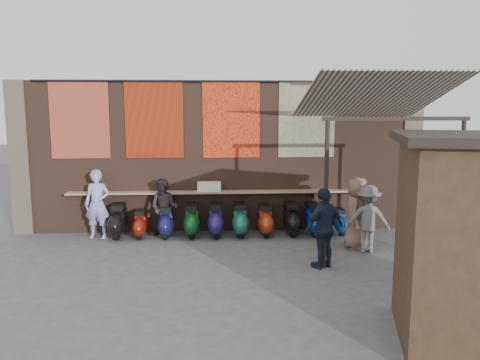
{
  "coord_description": "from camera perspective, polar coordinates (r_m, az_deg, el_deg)",
  "views": [
    {
      "loc": [
        -0.19,
        -9.84,
        3.27
      ],
      "look_at": [
        0.46,
        1.2,
        1.59
      ],
      "focal_mm": 35.0,
      "sensor_mm": 36.0,
      "label": 1
    }
  ],
  "objects": [
    {
      "name": "scooter_stool_5",
      "position": [
        12.19,
        0.01,
        -4.89
      ],
      "size": [
        0.4,
        0.88,
        0.83
      ],
      "primitive_type": null,
      "color": "#186254",
      "rests_on": "ground"
    },
    {
      "name": "scooter_stool_7",
      "position": [
        12.39,
        6.28,
        -4.73
      ],
      "size": [
        0.39,
        0.87,
        0.83
      ],
      "primitive_type": null,
      "color": "black",
      "rests_on": "ground"
    },
    {
      "name": "awning_ledger",
      "position": [
        12.89,
        13.57,
        11.44
      ],
      "size": [
        3.3,
        0.08,
        0.12
      ],
      "primitive_type": "cube",
      "color": "#33261C",
      "rests_on": "brick_wall"
    },
    {
      "name": "pier_right",
      "position": [
        13.71,
        19.85,
        2.82
      ],
      "size": [
        0.5,
        0.5,
        4.0
      ],
      "primitive_type": "cube",
      "color": "#4C4238",
      "rests_on": "ground"
    },
    {
      "name": "brick_wall",
      "position": [
        12.6,
        -2.47,
        2.86
      ],
      "size": [
        10.0,
        0.4,
        4.0
      ],
      "primitive_type": "cube",
      "color": "brown",
      "rests_on": "ground"
    },
    {
      "name": "awning_post_right",
      "position": [
        10.69,
        25.16,
        -1.44
      ],
      "size": [
        0.09,
        0.09,
        3.1
      ],
      "primitive_type": "cylinder",
      "color": "black",
      "rests_on": "ground"
    },
    {
      "name": "scooter_stool_3",
      "position": [
        12.2,
        -5.85,
        -4.94
      ],
      "size": [
        0.39,
        0.87,
        0.83
      ],
      "primitive_type": null,
      "color": "#0F4E1D",
      "rests_on": "ground"
    },
    {
      "name": "scooter_stool_6",
      "position": [
        12.26,
        3.1,
        -4.9
      ],
      "size": [
        0.38,
        0.84,
        0.8
      ],
      "primitive_type": null,
      "color": "#993014",
      "rests_on": "ground"
    },
    {
      "name": "shopper_grey",
      "position": [
        11.12,
        15.32,
        -4.6
      ],
      "size": [
        1.11,
        0.78,
        1.56
      ],
      "primitive_type": "imported",
      "rotation": [
        0.0,
        0.0,
        2.93
      ],
      "color": "slate",
      "rests_on": "ground"
    },
    {
      "name": "tapestry_orange",
      "position": [
        12.33,
        -1.08,
        7.39
      ],
      "size": [
        1.5,
        0.02,
        2.0
      ],
      "primitive_type": "cube",
      "color": "#E1441C",
      "rests_on": "brick_wall"
    },
    {
      "name": "scooter_stool_1",
      "position": [
        12.31,
        -12.03,
        -5.27
      ],
      "size": [
        0.33,
        0.74,
        0.7
      ],
      "primitive_type": null,
      "color": "maroon",
      "rests_on": "ground"
    },
    {
      "name": "stall_shelf",
      "position": [
        8.39,
        27.25,
        -7.81
      ],
      "size": [
        2.11,
        0.67,
        0.06
      ],
      "primitive_type": "cube",
      "rotation": [
        0.0,
        0.0,
        -0.27
      ],
      "color": "#473321",
      "rests_on": "market_stall"
    },
    {
      "name": "diner_right",
      "position": [
        12.17,
        -9.22,
        -3.39
      ],
      "size": [
        0.84,
        0.72,
        1.51
      ],
      "primitive_type": "imported",
      "rotation": [
        0.0,
        0.0,
        -0.22
      ],
      "color": "#292026",
      "rests_on": "ground"
    },
    {
      "name": "awning_header",
      "position": [
        9.95,
        18.57,
        7.11
      ],
      "size": [
        3.0,
        0.08,
        0.08
      ],
      "primitive_type": "cube",
      "color": "black",
      "rests_on": "awning_post_left"
    },
    {
      "name": "shopper_tan",
      "position": [
        11.35,
        14.05,
        -3.94
      ],
      "size": [
        0.85,
        0.98,
        1.69
      ],
      "primitive_type": "imported",
      "rotation": [
        0.0,
        0.0,
        1.11
      ],
      "color": "#795E4D",
      "rests_on": "ground"
    },
    {
      "name": "scooter_stool_4",
      "position": [
        12.17,
        -2.98,
        -4.91
      ],
      "size": [
        0.4,
        0.88,
        0.84
      ],
      "primitive_type": null,
      "color": "navy",
      "rests_on": "ground"
    },
    {
      "name": "awning_canvas",
      "position": [
        11.36,
        15.85,
        9.74
      ],
      "size": [
        3.2,
        3.28,
        0.97
      ],
      "primitive_type": "cube",
      "rotation": [
        -0.28,
        0.0,
        0.0
      ],
      "color": "beige",
      "rests_on": "brick_wall"
    },
    {
      "name": "scooter_stool_8",
      "position": [
        12.46,
        8.87,
        -4.7
      ],
      "size": [
        0.39,
        0.88,
        0.83
      ],
      "primitive_type": null,
      "color": "navy",
      "rests_on": "ground"
    },
    {
      "name": "scooter_stool_2",
      "position": [
        12.24,
        -8.96,
        -5.03
      ],
      "size": [
        0.38,
        0.84,
        0.8
      ],
      "primitive_type": null,
      "color": "#14164D",
      "rests_on": "ground"
    },
    {
      "name": "pier_left",
      "position": [
        13.56,
        -25.04,
        2.46
      ],
      "size": [
        0.5,
        0.5,
        4.0
      ],
      "primitive_type": "cube",
      "color": "#4C4238",
      "rests_on": "ground"
    },
    {
      "name": "diner_left",
      "position": [
        12.42,
        -17.0,
        -2.82
      ],
      "size": [
        0.69,
        0.5,
        1.76
      ],
      "primitive_type": "imported",
      "rotation": [
        0.0,
        0.0,
        -0.12
      ],
      "color": "#9CA3E3",
      "rests_on": "ground"
    },
    {
      "name": "scooter_stool_9",
      "position": [
        12.63,
        12.02,
        -4.98
      ],
      "size": [
        0.32,
        0.71,
        0.67
      ],
      "primitive_type": null,
      "color": "navy",
      "rests_on": "ground"
    },
    {
      "name": "eating_counter",
      "position": [
        12.36,
        -2.42,
        -1.47
      ],
      "size": [
        8.0,
        0.32,
        0.05
      ],
      "primitive_type": "cube",
      "color": "#9E7A51",
      "rests_on": "brick_wall"
    },
    {
      "name": "ground",
      "position": [
        10.37,
        -2.16,
        -9.74
      ],
      "size": [
        70.0,
        70.0,
        0.0
      ],
      "primitive_type": "plane",
      "color": "#474749",
      "rests_on": "ground"
    },
    {
      "name": "shelf_box",
      "position": [
        12.3,
        -3.78,
        -0.82
      ],
      "size": [
        0.61,
        0.31,
        0.25
      ],
      "primitive_type": "cube",
      "color": "white",
      "rests_on": "eating_counter"
    },
    {
      "name": "tapestry_sun",
      "position": [
        12.41,
        -10.42,
        7.26
      ],
      "size": [
        1.5,
        0.02,
        2.0
      ],
      "primitive_type": "cube",
      "color": "#F83D0E",
      "rests_on": "brick_wall"
    },
    {
      "name": "awning_post_left",
      "position": [
        9.67,
        10.41,
        -1.74
      ],
      "size": [
        0.09,
        0.09,
        3.1
      ],
      "primitive_type": "cylinder",
      "color": "black",
      "rests_on": "ground"
    },
    {
      "name": "tapestry_multi",
      "position": [
        12.57,
        8.14,
        7.33
      ],
      "size": [
        1.5,
        0.02,
        2.0
      ],
      "primitive_type": "cube",
      "color": "#274291",
      "rests_on": "brick_wall"
    },
    {
      "name": "hang_rail",
      "position": [
        12.33,
        -2.52,
        11.94
      ],
      "size": [
        9.5,
        0.06,
        0.06
      ],
      "primitive_type": "cylinder",
      "rotation": [
        0.0,
        1.57,
        0.0
      ],
      "color": "black",
      "rests_on": "brick_wall"
    },
    {
      "name": "tapestry_redgold",
      "position": [
        12.78,
        -18.97,
        6.97
      ],
      "size": [
        1.5,
        0.02,
        2.0
      ],
      "primitive_type": "cube",
      "color": "maroon",
      "rests_on": "brick_wall"
    },
    {
      "name": "scooter_stool_0",
      "position": [
        12.45,
        -14.61,
        -4.84
      ],
      "size": [
        0.4,
        0.9,
        0.85
      ],
      "primitive_type": null,
      "color": "black",
      "rests_on": "ground"
    },
    {
      "name": "shopper_navy",
      "position": [
        9.83,
        10.23,
        -5.78
      ],
      "size": [
        1.06,
        0.85,
        1.68
      ],
      "primitive_type": "imported",
      "rotation": [
        0.0,
        0.0,
        3.66
      ],
      "color": "#162132",
      "rests_on": "ground"
    }
  ]
}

